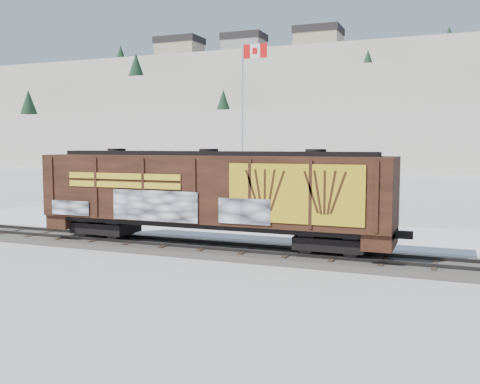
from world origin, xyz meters
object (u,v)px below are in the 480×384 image
at_px(hopper_railcar, 209,192).
at_px(car_white, 211,211).
at_px(car_silver, 211,211).
at_px(car_dark, 306,222).
at_px(flagpole, 244,151).

distance_m(hopper_railcar, car_white, 9.55).
distance_m(car_silver, car_white, 0.43).
height_order(car_silver, car_dark, car_silver).
xyz_separation_m(hopper_railcar, flagpole, (-3.54, 13.53, 1.79)).
bearing_deg(hopper_railcar, car_white, 114.48).
relative_size(hopper_railcar, car_dark, 3.73).
bearing_deg(flagpole, car_white, -93.70).
bearing_deg(car_silver, flagpole, 6.05).
bearing_deg(flagpole, hopper_railcar, -75.35).
distance_m(car_white, car_dark, 7.07).
bearing_deg(car_white, hopper_railcar, -137.54).
relative_size(car_white, car_dark, 1.01).
xyz_separation_m(hopper_railcar, car_dark, (2.95, 6.61, -2.16)).
height_order(car_white, car_dark, car_white).
distance_m(car_silver, car_dark, 6.76).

